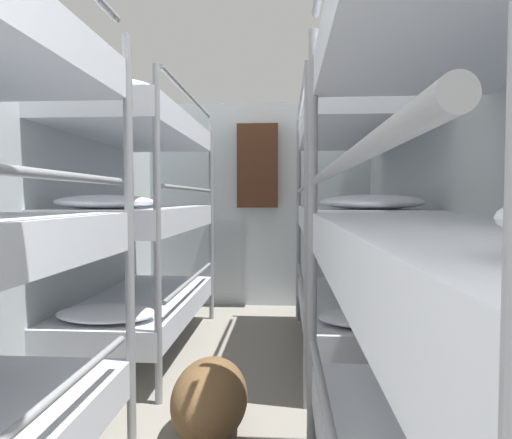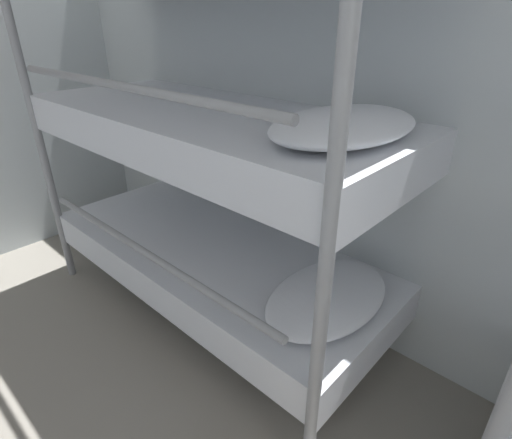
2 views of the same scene
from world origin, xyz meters
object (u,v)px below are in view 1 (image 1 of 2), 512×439
object	(u,v)px
bunk_stack_right_far	(354,218)
hanging_coat	(257,166)
bunk_stack_right_near	(504,259)
duffel_bag	(210,398)
bunk_stack_left_far	(140,217)

from	to	relation	value
bunk_stack_right_far	hanging_coat	distance (m)	1.76
hanging_coat	bunk_stack_right_far	bearing A→B (deg)	-60.82
bunk_stack_right_near	hanging_coat	bearing A→B (deg)	102.15
bunk_stack_right_far	duffel_bag	xyz separation A→B (m)	(-0.89, -1.23, -0.86)
bunk_stack_right_near	duffel_bag	xyz separation A→B (m)	(-0.89, 1.13, -0.86)
bunk_stack_right_far	duffel_bag	distance (m)	1.75
bunk_stack_left_far	duffel_bag	bearing A→B (deg)	-58.64
bunk_stack_right_near	bunk_stack_left_far	distance (m)	2.87
duffel_bag	hanging_coat	bearing A→B (deg)	88.57
bunk_stack_right_near	duffel_bag	bearing A→B (deg)	128.37
duffel_bag	hanging_coat	world-z (taller)	hanging_coat
bunk_stack_left_far	hanging_coat	distance (m)	1.76
hanging_coat	duffel_bag	bearing A→B (deg)	-91.43
duffel_bag	hanging_coat	size ratio (longest dim) A/B	0.65
bunk_stack_right_near	bunk_stack_left_far	xyz separation A→B (m)	(-1.64, 2.36, 0.00)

